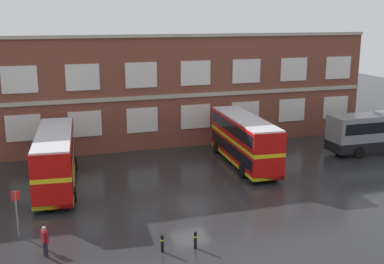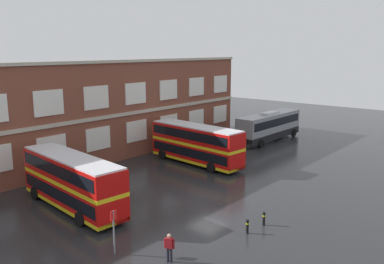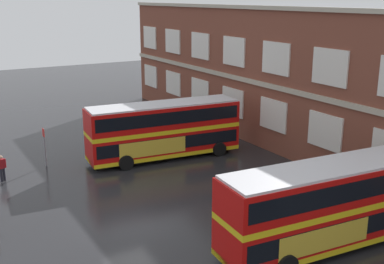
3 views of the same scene
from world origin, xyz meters
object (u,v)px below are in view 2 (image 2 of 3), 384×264
Objects in this scene: touring_coach at (269,126)px; safety_bollard_east at (264,218)px; double_decker_near at (72,181)px; safety_bollard_west at (247,226)px; double_decker_middle at (196,144)px; waiting_passenger at (169,247)px; bus_stand_flag at (114,228)px.

touring_coach is 26.73m from safety_bollard_east.
safety_bollard_west is at bearing -68.97° from double_decker_near.
double_decker_middle is at bearing 178.36° from touring_coach.
double_decker_middle is at bearing 50.83° from safety_bollard_west.
double_decker_middle is at bearing 35.14° from waiting_passenger.
bus_stand_flag reaches higher than safety_bollard_west.
safety_bollard_east is (-23.38, -12.87, -1.42)m from touring_coach.
waiting_passenger is 1.79× the size of safety_bollard_west.
waiting_passenger is 0.63× the size of bus_stand_flag.
bus_stand_flag is (-1.41, 3.09, 0.70)m from waiting_passenger.
touring_coach is at bearing 26.74° from safety_bollard_west.
double_decker_near reaches higher than safety_bollard_east.
safety_bollard_west is at bearing -31.57° from bus_stand_flag.
touring_coach is at bearing 19.91° from waiting_passenger.
waiting_passenger is at bearing 168.29° from safety_bollard_east.
safety_bollard_west is at bearing -129.17° from double_decker_middle.
touring_coach is 28.23m from safety_bollard_west.
double_decker_middle is 0.93× the size of touring_coach.
touring_coach is (14.51, -0.41, -0.24)m from double_decker_middle.
bus_stand_flag is 2.84× the size of safety_bollard_east.
safety_bollard_west is (-10.67, -13.10, -1.66)m from double_decker_middle.
touring_coach is (29.95, 0.26, -0.24)m from double_decker_near.
waiting_passenger is at bearing -65.49° from bus_stand_flag.
waiting_passenger is (-16.60, -11.68, -1.22)m from double_decker_middle.
safety_bollard_west is at bearing -13.46° from waiting_passenger.
bus_stand_flag is 8.68m from safety_bollard_west.
double_decker_middle reaches higher than bus_stand_flag.
double_decker_near is 6.59× the size of waiting_passenger.
safety_bollard_west is 1.81m from safety_bollard_east.
safety_bollard_west is at bearing -153.26° from touring_coach.
double_decker_near is at bearing -179.49° from touring_coach.
waiting_passenger reaches higher than safety_bollard_east.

